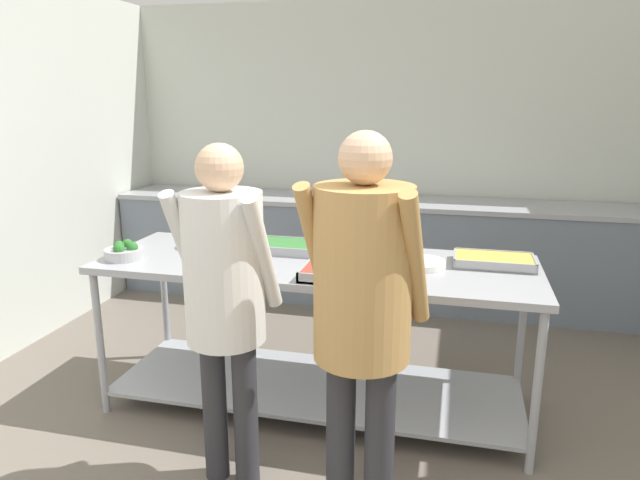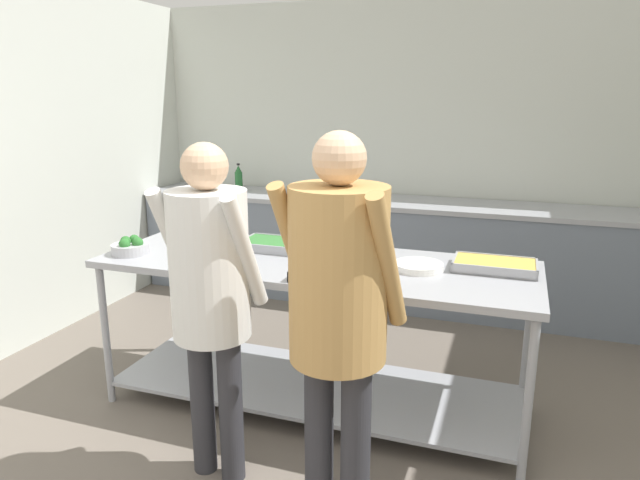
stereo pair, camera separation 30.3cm
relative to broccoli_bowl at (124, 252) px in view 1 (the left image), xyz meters
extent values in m
cube|color=silver|center=(1.18, 2.48, 0.38)|extent=(4.90, 0.06, 2.65)
cube|color=slate|center=(1.18, 2.11, -0.50)|extent=(4.74, 0.62, 0.89)
cube|color=#9EA0A8|center=(1.18, 2.11, -0.03)|extent=(4.74, 0.65, 0.04)
cube|color=black|center=(0.70, 2.11, -0.03)|extent=(0.48, 0.36, 0.02)
cube|color=#9EA0A8|center=(1.09, 0.21, -0.06)|extent=(2.48, 0.86, 0.04)
cube|color=#9EA0A8|center=(1.09, 0.21, -0.83)|extent=(2.40, 0.78, 0.02)
cylinder|color=#9EA0A8|center=(-0.10, -0.16, -0.51)|extent=(0.04, 0.04, 0.87)
cylinder|color=#9EA0A8|center=(2.28, -0.16, -0.51)|extent=(0.04, 0.04, 0.87)
cylinder|color=#9EA0A8|center=(-0.10, 0.59, -0.51)|extent=(0.04, 0.04, 0.87)
cylinder|color=#9EA0A8|center=(2.28, 0.59, -0.51)|extent=(0.04, 0.04, 0.87)
cylinder|color=#B2B2B7|center=(0.00, 0.00, -0.01)|extent=(0.22, 0.22, 0.06)
sphere|color=#2D702D|center=(0.05, 0.00, 0.03)|extent=(0.06, 0.06, 0.06)
sphere|color=#2D702D|center=(-0.01, 0.06, 0.03)|extent=(0.06, 0.06, 0.06)
sphere|color=#2D702D|center=(-0.04, 0.01, 0.03)|extent=(0.06, 0.06, 0.06)
sphere|color=#2D702D|center=(0.00, -0.05, 0.03)|extent=(0.06, 0.06, 0.06)
cylinder|color=#9EA0A8|center=(0.34, 0.36, 0.00)|extent=(0.25, 0.25, 0.09)
cylinder|color=beige|center=(0.34, 0.36, 0.04)|extent=(0.22, 0.22, 0.01)
cylinder|color=black|center=(0.53, 0.36, 0.04)|extent=(0.14, 0.02, 0.02)
cube|color=#9EA0A8|center=(0.81, 0.39, -0.04)|extent=(0.49, 0.28, 0.01)
cube|color=#387A38|center=(0.81, 0.39, -0.01)|extent=(0.46, 0.25, 0.04)
cube|color=#9EA0A8|center=(0.81, 0.25, -0.01)|extent=(0.49, 0.01, 0.05)
cube|color=#9EA0A8|center=(0.81, 0.52, -0.01)|extent=(0.49, 0.01, 0.05)
cube|color=#9EA0A8|center=(0.57, 0.39, -0.01)|extent=(0.01, 0.28, 0.05)
cube|color=#9EA0A8|center=(1.05, 0.39, -0.01)|extent=(0.01, 0.28, 0.05)
cube|color=#9EA0A8|center=(1.30, -0.04, -0.04)|extent=(0.42, 0.29, 0.01)
cube|color=#B23D2D|center=(1.30, -0.04, -0.01)|extent=(0.39, 0.27, 0.04)
cube|color=#9EA0A8|center=(1.30, -0.18, -0.01)|extent=(0.42, 0.01, 0.05)
cube|color=#9EA0A8|center=(1.30, 0.10, -0.01)|extent=(0.42, 0.01, 0.05)
cube|color=#9EA0A8|center=(1.09, -0.04, -0.01)|extent=(0.01, 0.29, 0.05)
cube|color=#9EA0A8|center=(1.50, -0.04, -0.01)|extent=(0.01, 0.29, 0.05)
cylinder|color=white|center=(1.68, 0.25, -0.04)|extent=(0.28, 0.28, 0.01)
cylinder|color=white|center=(1.68, 0.25, -0.02)|extent=(0.27, 0.27, 0.01)
cylinder|color=white|center=(1.68, 0.25, -0.01)|extent=(0.27, 0.27, 0.01)
cube|color=#9EA0A8|center=(2.07, 0.37, -0.04)|extent=(0.44, 0.27, 0.01)
cube|color=gold|center=(2.07, 0.37, -0.01)|extent=(0.41, 0.24, 0.04)
cube|color=#9EA0A8|center=(2.07, 0.24, -0.01)|extent=(0.44, 0.01, 0.05)
cube|color=#9EA0A8|center=(2.07, 0.50, -0.01)|extent=(0.44, 0.01, 0.05)
cube|color=#9EA0A8|center=(1.86, 0.37, -0.01)|extent=(0.01, 0.27, 0.05)
cube|color=#9EA0A8|center=(2.28, 0.37, -0.01)|extent=(0.01, 0.27, 0.05)
cylinder|color=#2D2D33|center=(1.42, -0.64, -0.56)|extent=(0.13, 0.13, 0.78)
cylinder|color=#2D2D33|center=(1.59, -0.68, -0.56)|extent=(0.13, 0.13, 0.78)
cylinder|color=tan|center=(1.30, -0.62, 0.27)|extent=(0.13, 0.33, 0.58)
cylinder|color=tan|center=(1.71, -0.70, 0.27)|extent=(0.13, 0.33, 0.58)
cylinder|color=tan|center=(1.50, -0.66, 0.19)|extent=(0.40, 0.40, 0.72)
sphere|color=tan|center=(1.50, -0.66, 0.65)|extent=(0.21, 0.21, 0.21)
cylinder|color=#2D2D33|center=(0.78, -0.55, -0.58)|extent=(0.12, 0.12, 0.74)
cylinder|color=#2D2D33|center=(0.94, -0.56, -0.58)|extent=(0.12, 0.12, 0.74)
cylinder|color=silver|center=(0.67, -0.54, 0.21)|extent=(0.09, 0.31, 0.56)
cylinder|color=silver|center=(1.05, -0.57, 0.21)|extent=(0.09, 0.31, 0.56)
cylinder|color=silver|center=(0.86, -0.56, 0.13)|extent=(0.36, 0.36, 0.68)
sphere|color=tan|center=(0.86, -0.56, 0.58)|extent=(0.21, 0.21, 0.21)
cylinder|color=#23602D|center=(-0.39, 2.18, 0.07)|extent=(0.07, 0.07, 0.17)
cone|color=#23602D|center=(-0.39, 2.18, 0.19)|extent=(0.07, 0.07, 0.07)
cylinder|color=black|center=(-0.39, 2.18, 0.23)|extent=(0.03, 0.03, 0.02)
camera|label=1|loc=(1.85, -2.81, 0.88)|focal=32.00mm
camera|label=2|loc=(2.14, -2.72, 0.88)|focal=32.00mm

